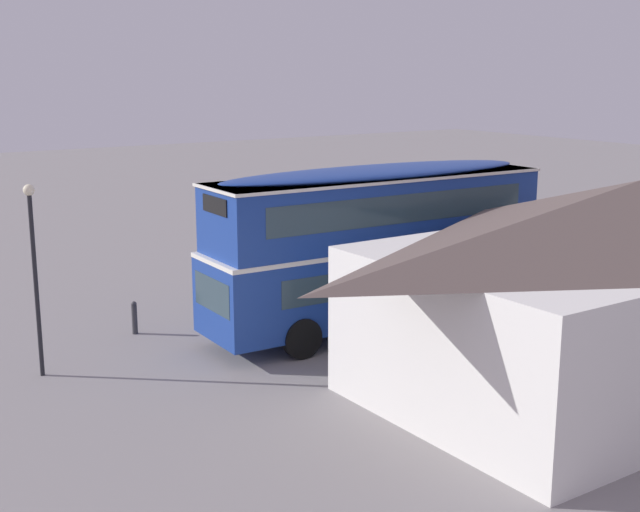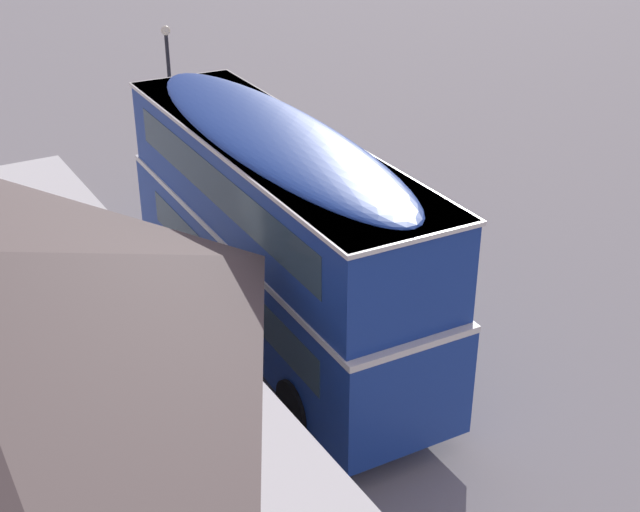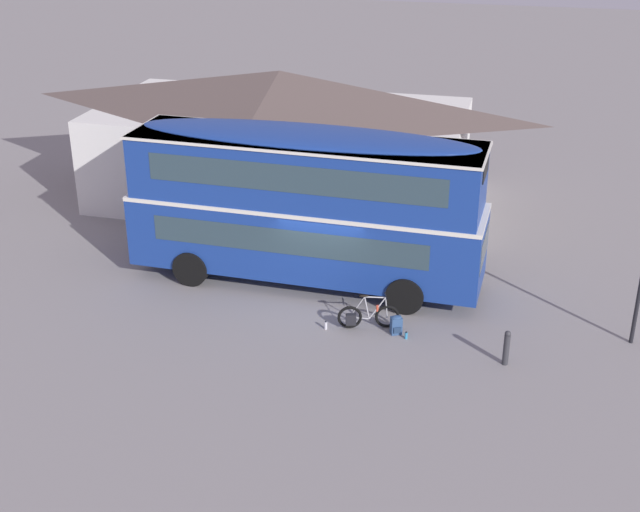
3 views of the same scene
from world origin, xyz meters
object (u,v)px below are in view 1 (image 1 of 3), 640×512
water_bottle_clear_plastic (290,309)px  street_lamp (34,260)px  touring_bicycle (266,309)px  kerb_bollard (135,317)px  water_bottle_blue_sports (227,321)px  double_decker_bus (377,240)px  backpack_on_ground (240,315)px

water_bottle_clear_plastic → street_lamp: (8.10, 1.33, 2.84)m
touring_bicycle → kerb_bollard: bearing=-13.9°
water_bottle_blue_sports → kerb_bollard: (2.66, -0.65, 0.40)m
street_lamp → kerb_bollard: 4.49m
double_decker_bus → touring_bicycle: bearing=-45.6°
double_decker_bus → touring_bicycle: size_ratio=6.42×
water_bottle_clear_plastic → street_lamp: size_ratio=0.05×
double_decker_bus → street_lamp: 9.51m
touring_bicycle → water_bottle_blue_sports: bearing=-14.4°
touring_bicycle → backpack_on_ground: touring_bicycle is taller
touring_bicycle → water_bottle_blue_sports: 1.23m
touring_bicycle → water_bottle_blue_sports: touring_bicycle is taller
touring_bicycle → kerb_bollard: (3.82, -0.95, 0.13)m
double_decker_bus → kerb_bollard: size_ratio=10.99×
water_bottle_blue_sports → kerb_bollard: kerb_bollard is taller
water_bottle_clear_plastic → kerb_bollard: bearing=-7.2°
double_decker_bus → street_lamp: bearing=-8.5°
water_bottle_blue_sports → double_decker_bus: bearing=142.4°
kerb_bollard → street_lamp: bearing=31.3°
water_bottle_blue_sports → water_bottle_clear_plastic: bearing=-179.2°
kerb_bollard → water_bottle_clear_plastic: bearing=172.8°
water_bottle_blue_sports → street_lamp: 6.66m
water_bottle_blue_sports → touring_bicycle: bearing=165.6°
touring_bicycle → water_bottle_clear_plastic: size_ratio=6.75×
double_decker_bus → backpack_on_ground: double_decker_bus is taller
kerb_bollard → backpack_on_ground: bearing=163.9°
touring_bicycle → water_bottle_clear_plastic: (-1.07, -0.33, -0.26)m
backpack_on_ground → street_lamp: street_lamp is taller
backpack_on_ground → water_bottle_blue_sports: size_ratio=2.55×
water_bottle_clear_plastic → kerb_bollard: kerb_bollard is taller
double_decker_bus → street_lamp: size_ratio=2.21×
street_lamp → kerb_bollard: (-3.21, -1.95, -2.46)m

